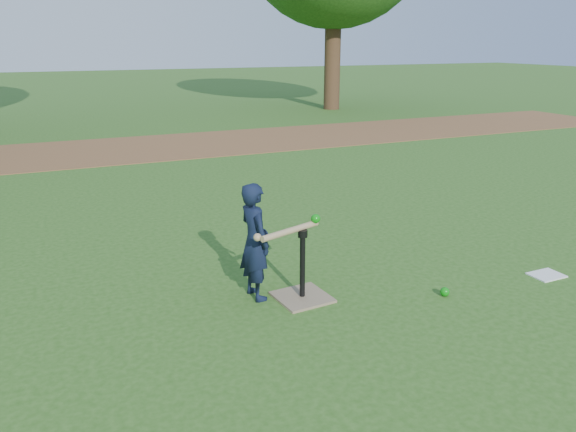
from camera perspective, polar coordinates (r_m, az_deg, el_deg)
name	(u,v)px	position (r m, az deg, el deg)	size (l,w,h in m)	color
ground	(321,289)	(5.01, 3.34, -7.41)	(80.00, 80.00, 0.00)	#285116
dirt_strip	(155,147)	(11.91, -13.40, 6.82)	(24.00, 3.00, 0.01)	brown
child	(255,241)	(4.68, -3.39, -2.59)	(0.37, 0.24, 1.00)	black
wiffle_ball_ground	(445,292)	(5.04, 15.64, -7.42)	(0.08, 0.08, 0.08)	#0B820F
clipboard	(546,275)	(5.80, 24.77, -5.47)	(0.30, 0.23, 0.01)	white
batting_tee	(302,286)	(4.79, 1.46, -7.16)	(0.47, 0.47, 0.61)	#887156
swing_action	(292,229)	(4.55, 0.46, -1.31)	(0.64, 0.25, 0.12)	tan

